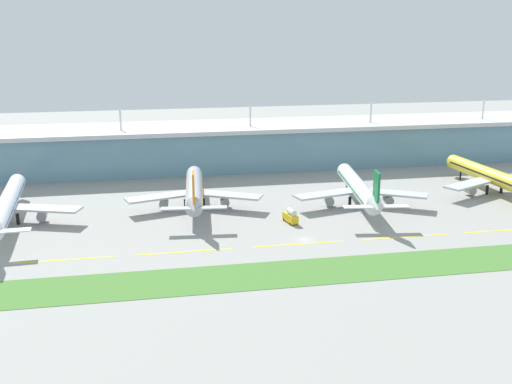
% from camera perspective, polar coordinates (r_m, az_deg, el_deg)
% --- Properties ---
extents(ground_plane, '(600.00, 600.00, 0.00)m').
position_cam_1_polar(ground_plane, '(191.79, 4.53, -4.36)').
color(ground_plane, gray).
extents(terminal_building, '(288.00, 34.00, 28.71)m').
position_cam_1_polar(terminal_building, '(283.21, -0.72, 4.31)').
color(terminal_building, '#6693A8').
rests_on(terminal_building, ground).
extents(airliner_nearest, '(48.71, 70.62, 18.90)m').
position_cam_1_polar(airliner_nearest, '(219.65, -21.92, -1.11)').
color(airliner_nearest, white).
rests_on(airliner_nearest, ground).
extents(airliner_near_middle, '(48.59, 58.90, 18.90)m').
position_cam_1_polar(airliner_near_middle, '(222.41, -5.69, 0.16)').
color(airliner_near_middle, '#ADB2BC').
rests_on(airliner_near_middle, ground).
extents(airliner_far_middle, '(48.34, 61.57, 18.90)m').
position_cam_1_polar(airliner_far_middle, '(227.26, 9.37, 0.36)').
color(airliner_far_middle, silver).
rests_on(airliner_far_middle, ground).
extents(airliner_farthest, '(48.65, 63.85, 18.90)m').
position_cam_1_polar(airliner_farthest, '(257.43, 20.93, 1.31)').
color(airliner_farthest, yellow).
rests_on(airliner_farthest, ground).
extents(taxiway_stripe_west, '(28.00, 0.70, 0.04)m').
position_cam_1_polar(taxiway_stripe_west, '(183.39, -17.19, -5.99)').
color(taxiway_stripe_west, yellow).
rests_on(taxiway_stripe_west, ground).
extents(taxiway_stripe_mid_west, '(28.00, 0.70, 0.04)m').
position_cam_1_polar(taxiway_stripe_mid_west, '(182.37, -6.49, -5.48)').
color(taxiway_stripe_mid_west, yellow).
rests_on(taxiway_stripe_mid_west, ground).
extents(taxiway_stripe_centre, '(28.00, 0.70, 0.04)m').
position_cam_1_polar(taxiway_stripe_centre, '(187.61, 3.95, -4.81)').
color(taxiway_stripe_centre, yellow).
rests_on(taxiway_stripe_centre, ground).
extents(taxiway_stripe_mid_east, '(28.00, 0.70, 0.04)m').
position_cam_1_polar(taxiway_stripe_mid_east, '(198.62, 13.51, -4.05)').
color(taxiway_stripe_mid_east, yellow).
rests_on(taxiway_stripe_mid_east, ground).
extents(taxiway_stripe_east, '(28.00, 0.70, 0.04)m').
position_cam_1_polar(taxiway_stripe_east, '(214.50, 21.84, -3.29)').
color(taxiway_stripe_east, yellow).
rests_on(taxiway_stripe_east, ground).
extents(grass_verge, '(300.00, 18.00, 0.10)m').
position_cam_1_polar(grass_verge, '(169.52, 6.75, -7.15)').
color(grass_verge, '#477A33').
rests_on(grass_verge, ground).
extents(fuel_truck, '(4.01, 7.58, 4.95)m').
position_cam_1_polar(fuel_truck, '(206.19, 3.20, -2.24)').
color(fuel_truck, gold).
rests_on(fuel_truck, ground).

